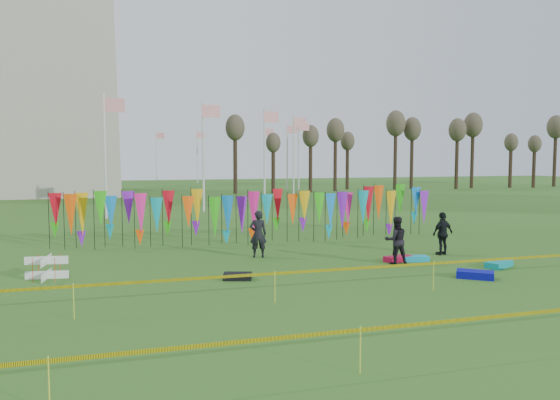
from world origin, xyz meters
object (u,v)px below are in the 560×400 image
object	(u,v)px
person_mid	(396,240)
kite_bag_turquoise	(415,258)
kite_bag_teal	(499,264)
kite_bag_black	(238,276)
person_left	(258,234)
box_kite	(47,268)
person_right	(443,233)
kite_bag_red	(398,259)
kite_bag_blue	(475,275)

from	to	relation	value
person_mid	kite_bag_turquoise	bearing A→B (deg)	-154.10
kite_bag_teal	kite_bag_turquoise	bearing A→B (deg)	140.00
kite_bag_black	person_left	bearing A→B (deg)	65.87
box_kite	kite_bag_turquoise	size ratio (longest dim) A/B	0.80
kite_bag_turquoise	kite_bag_teal	size ratio (longest dim) A/B	0.84
person_mid	kite_bag_teal	size ratio (longest dim) A/B	1.55
person_left	person_right	xyz separation A→B (m)	(7.35, -1.61, -0.06)
person_right	kite_bag_red	world-z (taller)	person_right
kite_bag_teal	person_right	bearing A→B (deg)	100.60
person_left	person_mid	xyz separation A→B (m)	(4.60, -2.77, -0.05)
kite_bag_red	kite_bag_teal	size ratio (longest dim) A/B	0.96
kite_bag_teal	person_mid	bearing A→B (deg)	153.59
kite_bag_turquoise	kite_bag_red	bearing A→B (deg)	168.87
person_right	person_mid	bearing A→B (deg)	10.14
kite_bag_blue	kite_bag_turquoise	bearing A→B (deg)	95.98
person_right	kite_bag_black	distance (m)	9.24
kite_bag_turquoise	kite_bag_black	world-z (taller)	kite_bag_black
kite_bag_black	person_mid	bearing A→B (deg)	7.83
person_right	kite_bag_teal	distance (m)	2.94
kite_bag_blue	kite_bag_red	xyz separation A→B (m)	(-1.00, 3.34, -0.02)
person_mid	kite_bag_blue	world-z (taller)	person_mid
box_kite	person_mid	bearing A→B (deg)	-4.47
box_kite	kite_bag_blue	world-z (taller)	box_kite
person_left	kite_bag_black	bearing A→B (deg)	74.35
box_kite	kite_bag_teal	xyz separation A→B (m)	(15.47, -2.58, -0.28)
kite_bag_black	kite_bag_teal	size ratio (longest dim) A/B	0.79
kite_bag_blue	kite_bag_red	size ratio (longest dim) A/B	1.05
box_kite	kite_bag_blue	bearing A→B (deg)	-15.98
person_right	kite_bag_red	size ratio (longest dim) A/B	1.58
box_kite	kite_bag_teal	bearing A→B (deg)	-9.48
person_left	person_right	distance (m)	7.53
kite_bag_black	kite_bag_teal	xyz separation A→B (m)	(9.50, -0.77, 0.00)
person_mid	kite_bag_teal	world-z (taller)	person_mid
box_kite	kite_bag_black	distance (m)	6.24
kite_bag_red	kite_bag_teal	bearing A→B (deg)	-34.80
kite_bag_red	kite_bag_teal	world-z (taller)	kite_bag_teal
kite_bag_black	kite_bag_teal	distance (m)	9.53
kite_bag_red	kite_bag_teal	xyz separation A→B (m)	(2.94, -2.05, 0.01)
person_mid	person_right	world-z (taller)	person_mid
person_right	kite_bag_teal	xyz separation A→B (m)	(0.52, -2.79, -0.77)
box_kite	kite_bag_red	size ratio (longest dim) A/B	0.70
person_left	person_mid	size ratio (longest dim) A/B	1.05
person_left	kite_bag_red	xyz separation A→B (m)	(4.93, -2.35, -0.84)
person_left	kite_bag_teal	bearing A→B (deg)	159.29
person_right	kite_bag_turquoise	size ratio (longest dim) A/B	1.81
kite_bag_turquoise	kite_bag_blue	size ratio (longest dim) A/B	0.84
person_left	kite_bag_blue	bearing A→B (deg)	144.66
person_right	kite_bag_black	size ratio (longest dim) A/B	1.93
box_kite	person_right	world-z (taller)	person_right
kite_bag_blue	person_right	bearing A→B (deg)	70.75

